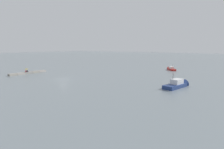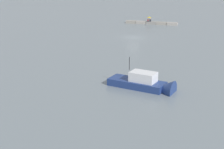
% 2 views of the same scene
% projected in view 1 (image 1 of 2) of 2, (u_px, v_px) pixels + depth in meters
% --- Properties ---
extents(ground_plane, '(500.00, 500.00, 0.00)m').
position_uv_depth(ground_plane, '(63.00, 79.00, 52.73)').
color(ground_plane, slate).
extents(seawall_pier, '(13.16, 1.49, 0.66)m').
position_uv_depth(seawall_pier, '(28.00, 73.00, 63.56)').
color(seawall_pier, gray).
rests_on(seawall_pier, ground_plane).
extents(person_seated_dark_left, '(0.46, 0.65, 0.73)m').
position_uv_depth(person_seated_dark_left, '(27.00, 71.00, 63.22)').
color(person_seated_dark_left, '#1E2333').
rests_on(person_seated_dark_left, seawall_pier).
extents(person_seated_maroon_right, '(0.46, 0.65, 0.73)m').
position_uv_depth(person_seated_maroon_right, '(26.00, 71.00, 62.71)').
color(person_seated_maroon_right, '#1E2333').
rests_on(person_seated_maroon_right, seawall_pier).
extents(umbrella_open_yellow, '(1.14, 1.14, 1.25)m').
position_uv_depth(umbrella_open_yellow, '(26.00, 69.00, 62.85)').
color(umbrella_open_yellow, black).
rests_on(umbrella_open_yellow, seawall_pier).
extents(motorboat_red_near, '(5.73, 5.00, 3.29)m').
position_uv_depth(motorboat_red_near, '(171.00, 69.00, 73.83)').
color(motorboat_red_near, red).
rests_on(motorboat_red_near, ground_plane).
extents(motorboat_navy_mid, '(8.19, 3.99, 4.41)m').
position_uv_depth(motorboat_navy_mid, '(178.00, 85.00, 42.55)').
color(motorboat_navy_mid, navy).
rests_on(motorboat_navy_mid, ground_plane).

